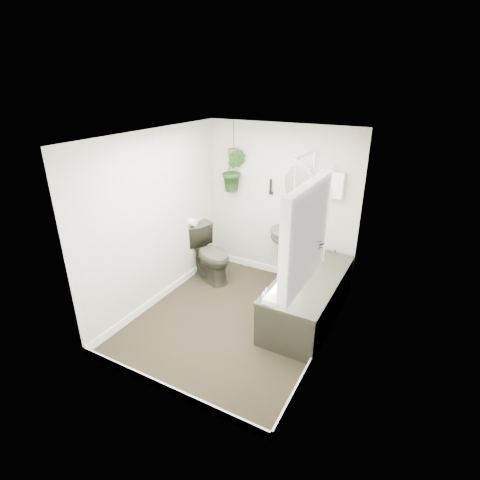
% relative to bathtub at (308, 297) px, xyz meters
% --- Properties ---
extents(floor, '(2.30, 2.80, 0.02)m').
position_rel_bathtub_xyz_m(floor, '(-0.80, -0.50, -0.30)').
color(floor, black).
rests_on(floor, ground).
extents(ceiling, '(2.30, 2.80, 0.02)m').
position_rel_bathtub_xyz_m(ceiling, '(-0.80, -0.50, 2.02)').
color(ceiling, white).
rests_on(ceiling, ground).
extents(wall_back, '(2.30, 0.02, 2.30)m').
position_rel_bathtub_xyz_m(wall_back, '(-0.80, 0.91, 0.86)').
color(wall_back, beige).
rests_on(wall_back, ground).
extents(wall_front, '(2.30, 0.02, 2.30)m').
position_rel_bathtub_xyz_m(wall_front, '(-0.80, -1.91, 0.86)').
color(wall_front, beige).
rests_on(wall_front, ground).
extents(wall_left, '(0.02, 2.80, 2.30)m').
position_rel_bathtub_xyz_m(wall_left, '(-1.96, -0.50, 0.86)').
color(wall_left, beige).
rests_on(wall_left, ground).
extents(wall_right, '(0.02, 2.80, 2.30)m').
position_rel_bathtub_xyz_m(wall_right, '(0.36, -0.50, 0.86)').
color(wall_right, beige).
rests_on(wall_right, ground).
extents(skirting, '(2.30, 2.80, 0.10)m').
position_rel_bathtub_xyz_m(skirting, '(-0.80, -0.50, -0.24)').
color(skirting, white).
rests_on(skirting, floor).
extents(bathtub, '(0.72, 1.72, 0.58)m').
position_rel_bathtub_xyz_m(bathtub, '(0.00, 0.00, 0.00)').
color(bathtub, '#353627').
rests_on(bathtub, floor).
extents(bath_screen, '(0.04, 0.72, 1.40)m').
position_rel_bathtub_xyz_m(bath_screen, '(-0.33, 0.49, 0.99)').
color(bath_screen, silver).
rests_on(bath_screen, bathtub).
extents(shower_box, '(0.20, 0.10, 0.35)m').
position_rel_bathtub_xyz_m(shower_box, '(0.00, 0.84, 1.26)').
color(shower_box, white).
rests_on(shower_box, wall_back).
extents(oval_mirror, '(0.46, 0.03, 0.62)m').
position_rel_bathtub_xyz_m(oval_mirror, '(-0.55, 0.87, 1.21)').
color(oval_mirror, beige).
rests_on(oval_mirror, wall_back).
extents(wall_sconce, '(0.04, 0.04, 0.22)m').
position_rel_bathtub_xyz_m(wall_sconce, '(-0.95, 0.86, 1.11)').
color(wall_sconce, black).
rests_on(wall_sconce, wall_back).
extents(toilet_roll_holder, '(0.11, 0.11, 0.11)m').
position_rel_bathtub_xyz_m(toilet_roll_holder, '(-1.90, 0.20, 0.61)').
color(toilet_roll_holder, white).
rests_on(toilet_roll_holder, wall_left).
extents(window_recess, '(0.08, 1.00, 0.90)m').
position_rel_bathtub_xyz_m(window_recess, '(0.29, -1.20, 1.36)').
color(window_recess, white).
rests_on(window_recess, wall_right).
extents(window_sill, '(0.18, 1.00, 0.04)m').
position_rel_bathtub_xyz_m(window_sill, '(0.22, -1.20, 0.94)').
color(window_sill, white).
rests_on(window_sill, wall_right).
extents(window_blinds, '(0.01, 0.86, 0.76)m').
position_rel_bathtub_xyz_m(window_blinds, '(0.24, -1.20, 1.36)').
color(window_blinds, white).
rests_on(window_blinds, wall_right).
extents(toilet, '(0.92, 0.75, 0.82)m').
position_rel_bathtub_xyz_m(toilet, '(-1.65, 0.26, 0.12)').
color(toilet, '#353627').
rests_on(toilet, floor).
extents(pedestal_sink, '(0.58, 0.51, 0.89)m').
position_rel_bathtub_xyz_m(pedestal_sink, '(-0.55, 0.62, 0.15)').
color(pedestal_sink, '#353627').
rests_on(pedestal_sink, floor).
extents(sill_plant, '(0.30, 0.28, 0.27)m').
position_rel_bathtub_xyz_m(sill_plant, '(0.25, -0.90, 1.09)').
color(sill_plant, black).
rests_on(sill_plant, window_sill).
extents(hanging_plant, '(0.42, 0.37, 0.63)m').
position_rel_bathtub_xyz_m(hanging_plant, '(-1.50, 0.75, 1.31)').
color(hanging_plant, black).
rests_on(hanging_plant, ceiling).
extents(soap_bottle, '(0.10, 0.10, 0.18)m').
position_rel_bathtub_xyz_m(soap_bottle, '(-0.24, -0.79, 0.38)').
color(soap_bottle, black).
rests_on(soap_bottle, bathtub).
extents(hanging_pot, '(0.16, 0.16, 0.12)m').
position_rel_bathtub_xyz_m(hanging_pot, '(-1.50, 0.75, 1.56)').
color(hanging_pot, brown).
rests_on(hanging_pot, ceiling).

